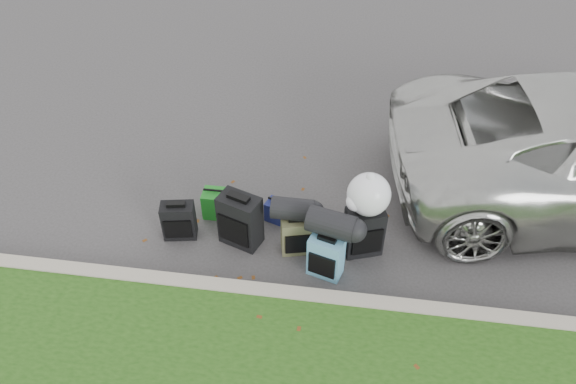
# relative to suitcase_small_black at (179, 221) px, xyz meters

# --- Properties ---
(ground) EXTENTS (120.00, 120.00, 0.00)m
(ground) POSITION_rel_suitcase_small_black_xyz_m (1.41, 0.18, -0.25)
(ground) COLOR #383535
(ground) RESTS_ON ground
(curb) EXTENTS (120.00, 0.18, 0.15)m
(curb) POSITION_rel_suitcase_small_black_xyz_m (1.41, -0.82, -0.18)
(curb) COLOR #9E937F
(curb) RESTS_ON ground
(suitcase_small_black) EXTENTS (0.44, 0.29, 0.50)m
(suitcase_small_black) POSITION_rel_suitcase_small_black_xyz_m (0.00, 0.00, 0.00)
(suitcase_small_black) COLOR black
(suitcase_small_black) RESTS_ON ground
(suitcase_large_black_left) EXTENTS (0.56, 0.45, 0.71)m
(suitcase_large_black_left) POSITION_rel_suitcase_small_black_xyz_m (0.78, 0.01, 0.10)
(suitcase_large_black_left) COLOR black
(suitcase_large_black_left) RESTS_ON ground
(suitcase_olive) EXTENTS (0.41, 0.31, 0.51)m
(suitcase_olive) POSITION_rel_suitcase_small_black_xyz_m (1.47, -0.04, 0.00)
(suitcase_olive) COLOR #44442A
(suitcase_olive) RESTS_ON ground
(suitcase_teal) EXTENTS (0.44, 0.33, 0.56)m
(suitcase_teal) POSITION_rel_suitcase_small_black_xyz_m (1.85, -0.36, 0.03)
(suitcase_teal) COLOR teal
(suitcase_teal) RESTS_ON ground
(suitcase_large_black_right) EXTENTS (0.50, 0.40, 0.66)m
(suitcase_large_black_right) POSITION_rel_suitcase_small_black_xyz_m (2.27, 0.05, 0.08)
(suitcase_large_black_right) COLOR black
(suitcase_large_black_right) RESTS_ON ground
(tote_green) EXTENTS (0.33, 0.26, 0.37)m
(tote_green) POSITION_rel_suitcase_small_black_xyz_m (0.37, 0.43, -0.07)
(tote_green) COLOR #1B7C20
(tote_green) RESTS_ON ground
(tote_navy) EXTENTS (0.32, 0.29, 0.29)m
(tote_navy) POSITION_rel_suitcase_small_black_xyz_m (1.16, 0.45, -0.11)
(tote_navy) COLOR navy
(tote_navy) RESTS_ON ground
(duffel_left) EXTENTS (0.50, 0.27, 0.27)m
(duffel_left) POSITION_rel_suitcase_small_black_xyz_m (1.42, -0.00, 0.39)
(duffel_left) COLOR black
(duffel_left) RESTS_ON suitcase_olive
(duffel_right) EXTENTS (0.60, 0.42, 0.30)m
(duffel_right) POSITION_rel_suitcase_small_black_xyz_m (1.89, -0.25, 0.46)
(duffel_right) COLOR black
(duffel_right) RESTS_ON suitcase_teal
(trash_bag) EXTENTS (0.50, 0.50, 0.50)m
(trash_bag) POSITION_rel_suitcase_small_black_xyz_m (2.27, 0.07, 0.66)
(trash_bag) COLOR white
(trash_bag) RESTS_ON suitcase_large_black_right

